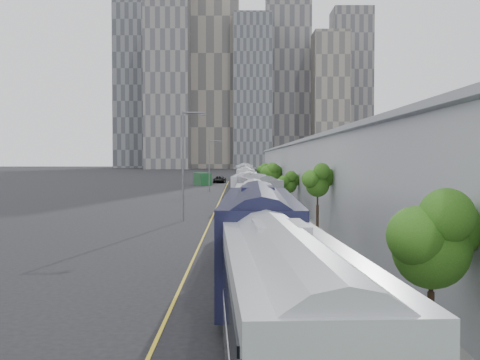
{
  "coord_description": "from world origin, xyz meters",
  "views": [
    {
      "loc": [
        0.9,
        -5.25,
        5.29
      ],
      "look_at": [
        1.02,
        58.86,
        3.0
      ],
      "focal_mm": 45.0,
      "sensor_mm": 36.0,
      "label": 1
    }
  ],
  "objects_px": {
    "bus_7": "(244,178)",
    "suv": "(220,180)",
    "bus_3": "(258,199)",
    "bus_9": "(244,175)",
    "bus_1": "(259,246)",
    "bus_4": "(245,192)",
    "bus_8": "(243,176)",
    "bus_2": "(254,216)",
    "bus_6": "(245,182)",
    "bus_0": "(284,326)",
    "street_lamp_far": "(211,162)",
    "bus_5": "(251,187)",
    "street_lamp_near": "(185,158)",
    "bus_10": "(245,173)",
    "shipping_container": "(202,179)"
  },
  "relations": [
    {
      "from": "bus_2",
      "to": "street_lamp_near",
      "type": "distance_m",
      "value": 13.76
    },
    {
      "from": "shipping_container",
      "to": "street_lamp_far",
      "type": "bearing_deg",
      "value": -101.38
    },
    {
      "from": "bus_6",
      "to": "suv",
      "type": "bearing_deg",
      "value": 98.61
    },
    {
      "from": "street_lamp_near",
      "to": "suv",
      "type": "bearing_deg",
      "value": 89.74
    },
    {
      "from": "bus_7",
      "to": "suv",
      "type": "distance_m",
      "value": 20.13
    },
    {
      "from": "street_lamp_far",
      "to": "bus_7",
      "type": "bearing_deg",
      "value": 71.31
    },
    {
      "from": "shipping_container",
      "to": "bus_5",
      "type": "bearing_deg",
      "value": -95.41
    },
    {
      "from": "bus_2",
      "to": "suv",
      "type": "relative_size",
      "value": 2.41
    },
    {
      "from": "bus_1",
      "to": "shipping_container",
      "type": "height_order",
      "value": "bus_1"
    },
    {
      "from": "bus_2",
      "to": "bus_6",
      "type": "distance_m",
      "value": 54.77
    },
    {
      "from": "bus_4",
      "to": "street_lamp_far",
      "type": "bearing_deg",
      "value": 103.61
    },
    {
      "from": "bus_7",
      "to": "street_lamp_near",
      "type": "relative_size",
      "value": 1.48
    },
    {
      "from": "bus_6",
      "to": "bus_3",
      "type": "bearing_deg",
      "value": -88.42
    },
    {
      "from": "bus_4",
      "to": "bus_8",
      "type": "height_order",
      "value": "bus_8"
    },
    {
      "from": "bus_8",
      "to": "bus_9",
      "type": "xyz_separation_m",
      "value": [
        0.26,
        14.38,
        -0.14
      ]
    },
    {
      "from": "bus_9",
      "to": "bus_6",
      "type": "bearing_deg",
      "value": -93.29
    },
    {
      "from": "bus_5",
      "to": "bus_0",
      "type": "bearing_deg",
      "value": -88.22
    },
    {
      "from": "bus_0",
      "to": "street_lamp_far",
      "type": "bearing_deg",
      "value": 91.17
    },
    {
      "from": "bus_2",
      "to": "bus_0",
      "type": "bearing_deg",
      "value": -88.97
    },
    {
      "from": "bus_1",
      "to": "bus_3",
      "type": "relative_size",
      "value": 1.06
    },
    {
      "from": "bus_3",
      "to": "bus_9",
      "type": "relative_size",
      "value": 1.02
    },
    {
      "from": "bus_3",
      "to": "bus_8",
      "type": "distance_m",
      "value": 66.81
    },
    {
      "from": "bus_6",
      "to": "suv",
      "type": "relative_size",
      "value": 2.53
    },
    {
      "from": "bus_9",
      "to": "street_lamp_near",
      "type": "relative_size",
      "value": 1.4
    },
    {
      "from": "suv",
      "to": "bus_4",
      "type": "bearing_deg",
      "value": -80.47
    },
    {
      "from": "bus_1",
      "to": "bus_6",
      "type": "distance_m",
      "value": 69.17
    },
    {
      "from": "bus_5",
      "to": "street_lamp_far",
      "type": "relative_size",
      "value": 1.49
    },
    {
      "from": "bus_3",
      "to": "street_lamp_near",
      "type": "height_order",
      "value": "street_lamp_near"
    },
    {
      "from": "suv",
      "to": "bus_10",
      "type": "bearing_deg",
      "value": 79.44
    },
    {
      "from": "bus_9",
      "to": "bus_7",
      "type": "bearing_deg",
      "value": -93.47
    },
    {
      "from": "bus_3",
      "to": "bus_7",
      "type": "height_order",
      "value": "bus_7"
    },
    {
      "from": "bus_0",
      "to": "bus_6",
      "type": "xyz_separation_m",
      "value": [
        0.01,
        80.47,
        0.08
      ]
    },
    {
      "from": "bus_0",
      "to": "bus_1",
      "type": "height_order",
      "value": "bus_1"
    },
    {
      "from": "bus_2",
      "to": "bus_4",
      "type": "relative_size",
      "value": 0.99
    },
    {
      "from": "street_lamp_far",
      "to": "bus_4",
      "type": "bearing_deg",
      "value": -79.14
    },
    {
      "from": "bus_5",
      "to": "bus_8",
      "type": "xyz_separation_m",
      "value": [
        -0.65,
        42.26,
        0.24
      ]
    },
    {
      "from": "bus_0",
      "to": "bus_6",
      "type": "bearing_deg",
      "value": 87.32
    },
    {
      "from": "bus_9",
      "to": "bus_1",
      "type": "bearing_deg",
      "value": -93.27
    },
    {
      "from": "bus_6",
      "to": "street_lamp_far",
      "type": "relative_size",
      "value": 1.64
    },
    {
      "from": "bus_10",
      "to": "suv",
      "type": "xyz_separation_m",
      "value": [
        -5.84,
        -20.94,
        -0.98
      ]
    },
    {
      "from": "bus_4",
      "to": "bus_5",
      "type": "height_order",
      "value": "bus_4"
    },
    {
      "from": "bus_7",
      "to": "bus_5",
      "type": "bearing_deg",
      "value": -88.79
    },
    {
      "from": "bus_3",
      "to": "bus_8",
      "type": "relative_size",
      "value": 0.94
    },
    {
      "from": "bus_1",
      "to": "street_lamp_far",
      "type": "distance_m",
      "value": 70.48
    },
    {
      "from": "bus_1",
      "to": "street_lamp_near",
      "type": "xyz_separation_m",
      "value": [
        -5.39,
        26.41,
        3.6
      ]
    },
    {
      "from": "bus_6",
      "to": "bus_7",
      "type": "relative_size",
      "value": 0.97
    },
    {
      "from": "bus_3",
      "to": "street_lamp_near",
      "type": "distance_m",
      "value": 8.3
    },
    {
      "from": "bus_4",
      "to": "bus_2",
      "type": "bearing_deg",
      "value": -86.7
    },
    {
      "from": "bus_9",
      "to": "bus_5",
      "type": "bearing_deg",
      "value": -92.7
    },
    {
      "from": "bus_0",
      "to": "bus_5",
      "type": "bearing_deg",
      "value": 86.85
    }
  ]
}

